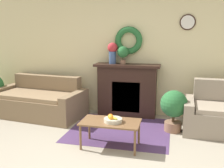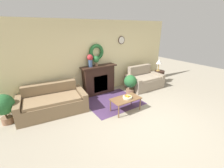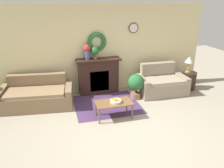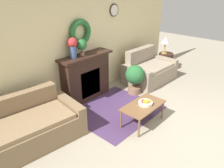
{
  "view_description": "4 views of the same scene",
  "coord_description": "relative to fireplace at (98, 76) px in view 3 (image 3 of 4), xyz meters",
  "views": [
    {
      "loc": [
        0.81,
        -2.83,
        1.77
      ],
      "look_at": [
        -0.2,
        1.4,
        0.9
      ],
      "focal_mm": 42.0,
      "sensor_mm": 36.0,
      "label": 1
    },
    {
      "loc": [
        -2.72,
        -2.29,
        2.45
      ],
      "look_at": [
        -0.19,
        1.52,
        0.7
      ],
      "focal_mm": 24.0,
      "sensor_mm": 36.0,
      "label": 2
    },
    {
      "loc": [
        -1.44,
        -3.77,
        2.82
      ],
      "look_at": [
        -0.03,
        1.31,
        0.73
      ],
      "focal_mm": 35.0,
      "sensor_mm": 36.0,
      "label": 3
    },
    {
      "loc": [
        -3.25,
        -1.13,
        2.6
      ],
      "look_at": [
        -0.31,
        1.53,
        0.74
      ],
      "focal_mm": 35.0,
      "sensor_mm": 36.0,
      "label": 4
    }
  ],
  "objects": [
    {
      "name": "ground_plane",
      "position": [
        0.14,
        -2.51,
        -0.56
      ],
      "size": [
        16.0,
        16.0,
        0.0
      ],
      "primitive_type": "plane",
      "color": "#9E937F"
    },
    {
      "name": "floor_rug",
      "position": [
        0.03,
        -0.89,
        -0.56
      ],
      "size": [
        1.8,
        1.6,
        0.01
      ],
      "color": "#4C335B",
      "rests_on": "ground_plane"
    },
    {
      "name": "wall_back",
      "position": [
        0.14,
        0.2,
        0.8
      ],
      "size": [
        6.8,
        0.19,
        2.7
      ],
      "color": "beige",
      "rests_on": "ground_plane"
    },
    {
      "name": "fireplace",
      "position": [
        0.0,
        0.0,
        0.0
      ],
      "size": [
        1.36,
        0.41,
        1.11
      ],
      "color": "#331E16",
      "rests_on": "ground_plane"
    },
    {
      "name": "couch_left",
      "position": [
        -1.84,
        -0.43,
        -0.26
      ],
      "size": [
        2.05,
        1.21,
        0.82
      ],
      "rotation": [
        0.0,
        0.0,
        -0.12
      ],
      "color": "#846B4C",
      "rests_on": "ground_plane"
    },
    {
      "name": "loveseat_right",
      "position": [
        1.89,
        -0.53,
        -0.25
      ],
      "size": [
        1.5,
        0.98,
        0.9
      ],
      "rotation": [
        0.0,
        0.0,
        -0.04
      ],
      "color": "gray",
      "rests_on": "ground_plane"
    },
    {
      "name": "coffee_table",
      "position": [
        0.03,
        -1.62,
        -0.19
      ],
      "size": [
        0.91,
        0.5,
        0.42
      ],
      "color": "brown",
      "rests_on": "ground_plane"
    },
    {
      "name": "fruit_bowl",
      "position": [
        0.07,
        -1.64,
        -0.1
      ],
      "size": [
        0.28,
        0.28,
        0.12
      ],
      "color": "beige",
      "rests_on": "coffee_table"
    },
    {
      "name": "side_table_by_loveseat",
      "position": [
        2.93,
        -0.48,
        -0.28
      ],
      "size": [
        0.45,
        0.45,
        0.56
      ],
      "color": "#331E16",
      "rests_on": "ground_plane"
    },
    {
      "name": "table_lamp",
      "position": [
        2.88,
        -0.43,
        0.4
      ],
      "size": [
        0.27,
        0.27,
        0.52
      ],
      "color": "#B28E42",
      "rests_on": "side_table_by_loveseat"
    },
    {
      "name": "vase_on_mantel_left",
      "position": [
        -0.32,
        0.01,
        0.8
      ],
      "size": [
        0.21,
        0.21,
        0.44
      ],
      "color": "#3D5684",
      "rests_on": "fireplace"
    },
    {
      "name": "potted_plant_on_mantel",
      "position": [
        -0.09,
        -0.01,
        0.78
      ],
      "size": [
        0.24,
        0.24,
        0.37
      ],
      "color": "#8E664C",
      "rests_on": "fireplace"
    },
    {
      "name": "potted_plant_floor_by_loveseat",
      "position": [
        0.98,
        -0.71,
        -0.1
      ],
      "size": [
        0.48,
        0.48,
        0.75
      ],
      "color": "#8E664C",
      "rests_on": "ground_plane"
    }
  ]
}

